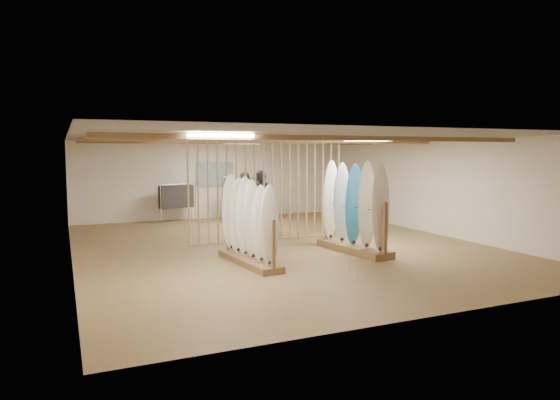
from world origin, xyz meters
name	(u,v)px	position (x,y,z in m)	size (l,w,h in m)	color
floor	(280,246)	(0.00, 0.00, 0.00)	(12.00, 12.00, 0.00)	olive
ceiling	(280,138)	(0.00, 0.00, 2.80)	(12.00, 12.00, 0.00)	gray
wall_back	(214,180)	(0.00, 6.00, 1.40)	(12.00, 12.00, 0.00)	white
wall_front	(443,223)	(0.00, -6.00, 1.40)	(12.00, 12.00, 0.00)	white
wall_left	(70,200)	(-5.00, 0.00, 1.40)	(12.00, 12.00, 0.00)	white
wall_right	(434,187)	(5.00, 0.00, 1.40)	(12.00, 12.00, 0.00)	white
ceiling_slats	(280,141)	(0.00, 0.00, 2.72)	(9.50, 6.12, 0.10)	olive
light_panels	(280,140)	(0.00, 0.00, 2.74)	(1.20, 0.35, 0.06)	white
bamboo_partition	(268,190)	(0.00, 0.80, 1.40)	(4.45, 0.05, 2.78)	tan
poster	(215,174)	(0.00, 5.98, 1.60)	(1.40, 0.03, 0.90)	#2E67A3
rack_left	(249,235)	(-1.45, -1.64, 0.64)	(0.73, 2.35, 1.86)	olive
rack_right	(354,221)	(1.35, -1.41, 0.75)	(0.87, 2.36, 2.20)	olive
clothing_rack_a	(176,197)	(-1.54, 5.40, 0.89)	(1.25, 0.56, 1.36)	silver
clothing_rack_b	(245,191)	(0.70, 4.70, 1.05)	(1.49, 0.57, 1.61)	silver
shopper_a	(261,197)	(0.37, 2.29, 1.07)	(0.78, 0.53, 2.14)	black
shopper_b	(246,194)	(0.76, 4.71, 0.97)	(0.93, 0.73, 1.93)	#37302A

